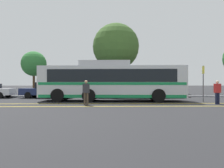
% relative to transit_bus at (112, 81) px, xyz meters
% --- Properties ---
extents(ground_plane, '(220.00, 220.00, 0.00)m').
position_rel_transit_bus_xyz_m(ground_plane, '(1.24, 0.36, -1.57)').
color(ground_plane, '#262628').
extents(lane_strip_0, '(31.13, 0.20, 0.01)m').
position_rel_transit_bus_xyz_m(lane_strip_0, '(0.02, -2.20, -1.57)').
color(lane_strip_0, gold).
rests_on(lane_strip_0, ground_plane).
extents(lane_strip_1, '(31.13, 0.20, 0.01)m').
position_rel_transit_bus_xyz_m(lane_strip_1, '(0.02, -4.02, -1.57)').
color(lane_strip_1, gold).
rests_on(lane_strip_1, ground_plane).
extents(curb_strip, '(39.13, 0.36, 0.15)m').
position_rel_transit_bus_xyz_m(curb_strip, '(0.02, 4.79, -1.50)').
color(curb_strip, '#99999E').
rests_on(curb_strip, ground_plane).
extents(transit_bus, '(11.57, 3.27, 3.15)m').
position_rel_transit_bus_xyz_m(transit_bus, '(0.00, 0.00, 0.00)').
color(transit_bus, silver).
rests_on(transit_bus, ground_plane).
extents(parked_car_1, '(4.86, 2.00, 1.49)m').
position_rel_transit_bus_xyz_m(parked_car_1, '(-6.09, 3.73, -0.83)').
color(parked_car_1, navy).
rests_on(parked_car_1, ground_plane).
extents(parked_car_2, '(4.14, 2.04, 1.41)m').
position_rel_transit_bus_xyz_m(parked_car_2, '(-0.72, 3.72, -0.86)').
color(parked_car_2, navy).
rests_on(parked_car_2, ground_plane).
extents(parked_car_3, '(4.46, 2.00, 1.46)m').
position_rel_transit_bus_xyz_m(parked_car_3, '(4.42, 3.76, -0.84)').
color(parked_car_3, maroon).
rests_on(parked_car_3, ground_plane).
extents(pedestrian_0, '(0.44, 0.25, 1.60)m').
position_rel_transit_bus_xyz_m(pedestrian_0, '(-1.74, -3.14, -0.67)').
color(pedestrian_0, brown).
rests_on(pedestrian_0, ground_plane).
extents(pedestrian_1, '(0.46, 0.30, 1.59)m').
position_rel_transit_bus_xyz_m(pedestrian_1, '(6.98, -2.89, -0.68)').
color(pedestrian_1, '#191E38').
rests_on(pedestrian_1, ground_plane).
extents(bus_stop_sign, '(0.07, 0.40, 2.72)m').
position_rel_transit_bus_xyz_m(bus_stop_sign, '(6.79, -1.18, 0.13)').
color(bus_stop_sign, '#59595E').
rests_on(bus_stop_sign, ground_plane).
extents(tree_0, '(2.98, 2.98, 5.24)m').
position_rel_transit_bus_xyz_m(tree_0, '(-9.14, 9.20, 2.16)').
color(tree_0, '#513823').
rests_on(tree_0, ground_plane).
extents(tree_1, '(5.13, 5.13, 8.04)m').
position_rel_transit_bus_xyz_m(tree_1, '(0.64, 6.96, 3.89)').
color(tree_1, '#513823').
rests_on(tree_1, ground_plane).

